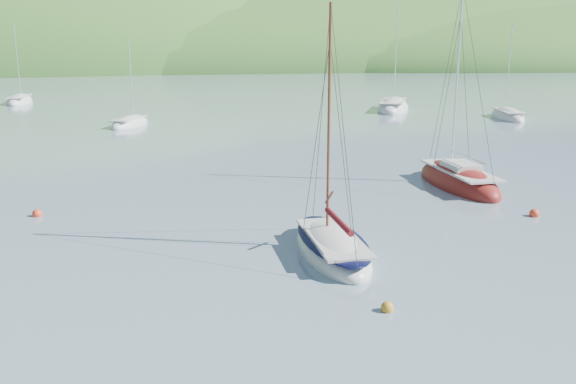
{
  "coord_description": "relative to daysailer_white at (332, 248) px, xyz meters",
  "views": [
    {
      "loc": [
        -2.09,
        -19.25,
        8.8
      ],
      "look_at": [
        1.74,
        8.0,
        1.86
      ],
      "focal_mm": 40.0,
      "sensor_mm": 36.0,
      "label": 1
    }
  ],
  "objects": [
    {
      "name": "distant_sloop_d",
      "position": [
        26.48,
        38.13,
        -0.06
      ],
      "size": [
        3.64,
        7.58,
        10.39
      ],
      "rotation": [
        0.0,
        0.0,
        -0.15
      ],
      "color": "white",
      "rests_on": "ground"
    },
    {
      "name": "mooring_buoys",
      "position": [
        0.31,
        2.79,
        -0.11
      ],
      "size": [
        24.54,
        13.42,
        0.5
      ],
      "color": "gold",
      "rests_on": "ground"
    },
    {
      "name": "distant_sloop_c",
      "position": [
        -27.25,
        60.18,
        -0.05
      ],
      "size": [
        2.76,
        7.48,
        10.61
      ],
      "rotation": [
        0.0,
        0.0,
        0.02
      ],
      "color": "white",
      "rests_on": "ground"
    },
    {
      "name": "distant_sloop_b",
      "position": [
        16.83,
        46.64,
        -0.02
      ],
      "size": [
        6.67,
        10.08,
        13.58
      ],
      "rotation": [
        0.0,
        0.0,
        -0.38
      ],
      "color": "white",
      "rests_on": "ground"
    },
    {
      "name": "ground",
      "position": [
        -3.12,
        -4.88,
        -0.23
      ],
      "size": [
        700.0,
        700.0,
        0.0
      ],
      "primitive_type": "plane",
      "color": "gray",
      "rests_on": "ground"
    },
    {
      "name": "sloop_red",
      "position": [
        9.71,
        10.49,
        -0.01
      ],
      "size": [
        3.46,
        8.47,
        12.25
      ],
      "rotation": [
        0.0,
        0.0,
        0.08
      ],
      "color": "maroon",
      "rests_on": "ground"
    },
    {
      "name": "shoreline_hills",
      "position": [
        -12.78,
        167.54,
        -0.23
      ],
      "size": [
        690.0,
        135.0,
        56.0
      ],
      "color": "#346627",
      "rests_on": "ground"
    },
    {
      "name": "daysailer_white",
      "position": [
        0.0,
        0.0,
        0.0
      ],
      "size": [
        2.94,
        7.03,
        10.59
      ],
      "rotation": [
        0.0,
        0.0,
        0.06
      ],
      "color": "white",
      "rests_on": "ground"
    },
    {
      "name": "distant_sloop_a",
      "position": [
        -11.68,
        38.14,
        -0.07
      ],
      "size": [
        4.3,
        6.63,
        8.93
      ],
      "rotation": [
        0.0,
        0.0,
        -0.37
      ],
      "color": "white",
      "rests_on": "ground"
    }
  ]
}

